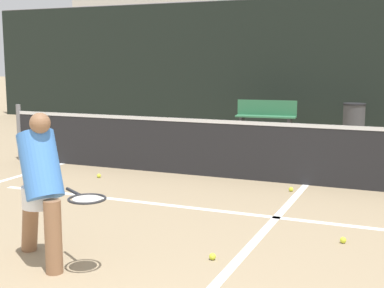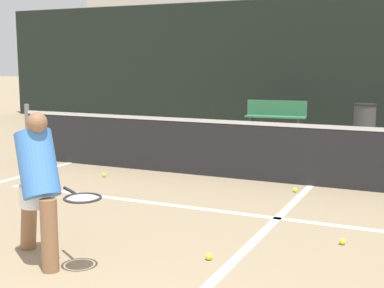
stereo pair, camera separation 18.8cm
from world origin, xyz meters
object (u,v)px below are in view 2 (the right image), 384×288
object	(u,v)px
trash_bin	(364,120)
parked_car	(305,99)
courtside_bench	(276,116)
player_practicing	(39,183)

from	to	relation	value
trash_bin	parked_car	xyz separation A→B (m)	(-2.47, 4.40, 0.17)
courtside_bench	trash_bin	xyz separation A→B (m)	(2.22, 0.20, -0.05)
player_practicing	courtside_bench	distance (m)	9.86
player_practicing	courtside_bench	bearing A→B (deg)	125.25
player_practicing	trash_bin	bearing A→B (deg)	112.63
parked_car	trash_bin	bearing A→B (deg)	-60.62
player_practicing	trash_bin	distance (m)	10.19
player_practicing	courtside_bench	xyz separation A→B (m)	(-0.49, 9.84, -0.30)
courtside_bench	parked_car	world-z (taller)	parked_car
courtside_bench	parked_car	size ratio (longest dim) A/B	0.35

